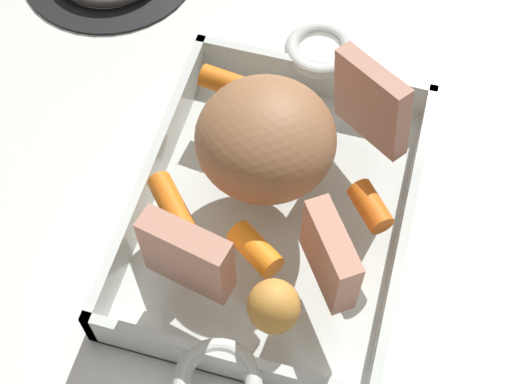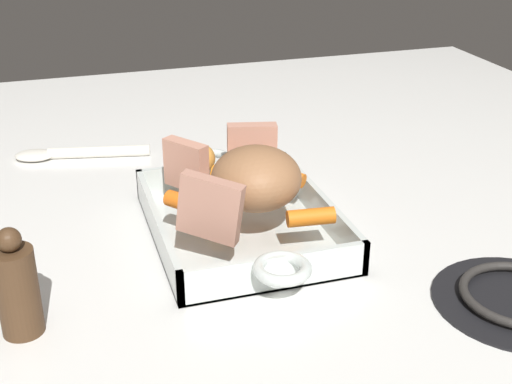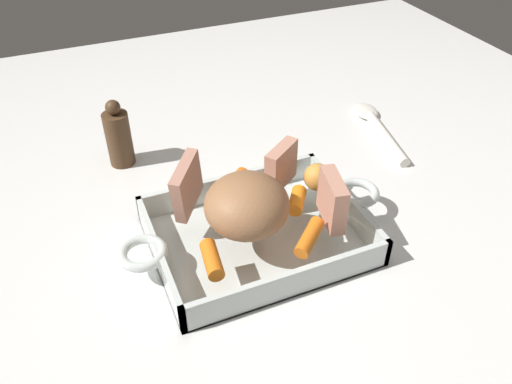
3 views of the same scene
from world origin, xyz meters
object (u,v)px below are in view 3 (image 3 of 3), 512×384
at_px(baby_carrot_center_right, 298,202).
at_px(baby_carrot_southeast, 237,180).
at_px(roast_slice_thick, 281,166).
at_px(roast_slice_thin, 187,186).
at_px(baby_carrot_northwest, 309,237).
at_px(serving_spoon, 377,126).
at_px(roasting_dish, 258,233).
at_px(potato_golden_small, 317,177).
at_px(pepper_mill, 118,137).
at_px(baby_carrot_southwest, 212,259).
at_px(pork_roast, 247,205).
at_px(roast_slice_outer, 332,200).

bearing_deg(baby_carrot_center_right, baby_carrot_southeast, -53.03).
xyz_separation_m(roast_slice_thick, roast_slice_thin, (0.15, -0.00, 0.00)).
distance_m(baby_carrot_northwest, serving_spoon, 0.42).
height_order(roasting_dish, roast_slice_thin, roast_slice_thin).
height_order(potato_golden_small, pepper_mill, pepper_mill).
xyz_separation_m(baby_carrot_southwest, baby_carrot_southeast, (-0.09, -0.15, 0.00)).
distance_m(baby_carrot_southwest, pepper_mill, 0.36).
height_order(roasting_dish, roast_slice_thick, roast_slice_thick).
distance_m(baby_carrot_center_right, pepper_mill, 0.36).
relative_size(roast_slice_thin, serving_spoon, 0.33).
relative_size(pork_roast, baby_carrot_northwest, 1.88).
bearing_deg(roast_slice_thick, baby_carrot_southeast, -18.56).
bearing_deg(pork_roast, baby_carrot_center_right, -172.10).
distance_m(roasting_dish, baby_carrot_southwest, 0.12).
relative_size(baby_carrot_southeast, serving_spoon, 0.18).
bearing_deg(roast_slice_thick, baby_carrot_center_right, 89.09).
xyz_separation_m(baby_carrot_southwest, baby_carrot_center_right, (-0.16, -0.06, 0.00)).
distance_m(roasting_dish, baby_carrot_center_right, 0.08).
bearing_deg(serving_spoon, pepper_mill, 92.06).
xyz_separation_m(baby_carrot_southwest, baby_carrot_northwest, (-0.14, 0.01, -0.00)).
bearing_deg(baby_carrot_southeast, serving_spoon, -160.66).
distance_m(pork_roast, baby_carrot_southeast, 0.10).
bearing_deg(baby_carrot_center_right, baby_carrot_northwest, 75.12).
relative_size(roast_slice_outer, pepper_mill, 0.57).
height_order(roast_slice_thick, baby_carrot_southeast, roast_slice_thick).
relative_size(potato_golden_small, serving_spoon, 0.19).
relative_size(roast_slice_thin, baby_carrot_center_right, 1.68).
bearing_deg(pork_roast, potato_golden_small, -162.22).
distance_m(pork_roast, roast_slice_thick, 0.12).
distance_m(roast_slice_outer, serving_spoon, 0.36).
relative_size(baby_carrot_northwest, serving_spoon, 0.27).
distance_m(potato_golden_small, serving_spoon, 0.30).
distance_m(baby_carrot_center_right, serving_spoon, 0.36).
bearing_deg(roast_slice_thick, roast_slice_thin, -0.96).
height_order(roast_slice_thin, baby_carrot_southwest, roast_slice_thin).
bearing_deg(roasting_dish, baby_carrot_center_right, 177.17).
bearing_deg(roasting_dish, potato_golden_small, -165.97).
xyz_separation_m(roast_slice_outer, baby_carrot_northwest, (0.05, 0.03, -0.03)).
height_order(roast_slice_outer, roast_slice_thin, roast_slice_thin).
relative_size(pork_roast, roast_slice_thin, 1.53).
height_order(roasting_dish, roast_slice_outer, roast_slice_outer).
bearing_deg(baby_carrot_northwest, pork_roast, -42.97).
distance_m(roast_slice_thin, serving_spoon, 0.46).
height_order(roasting_dish, pepper_mill, pepper_mill).
height_order(roast_slice_thick, baby_carrot_southwest, roast_slice_thick).
bearing_deg(roast_slice_thick, baby_carrot_northwest, 81.42).
height_order(baby_carrot_southeast, baby_carrot_center_right, baby_carrot_center_right).
height_order(roasting_dish, potato_golden_small, potato_golden_small).
bearing_deg(baby_carrot_southeast, pepper_mill, -54.95).
bearing_deg(roast_slice_outer, serving_spoon, -135.38).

